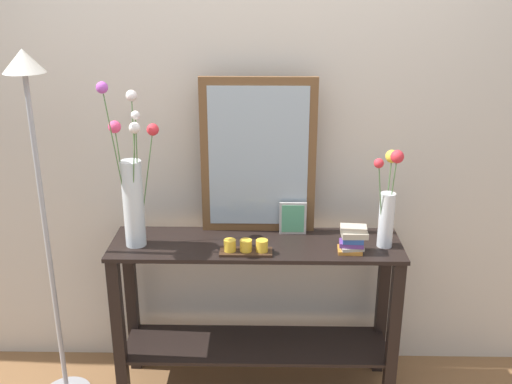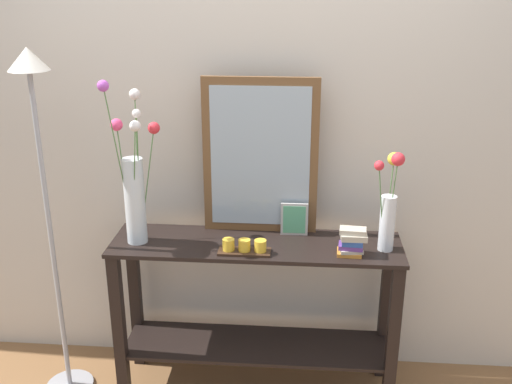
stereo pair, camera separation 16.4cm
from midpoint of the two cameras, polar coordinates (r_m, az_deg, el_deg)
The scene contains 9 objects.
wall_back at distance 3.00m, azimuth 2.06°, elevation 6.74°, with size 6.40×0.08×2.70m, color beige.
console_table at distance 3.03m, azimuth 1.58°, elevation -10.33°, with size 1.40×0.38×0.83m.
mirror_leaning at distance 2.89m, azimuth 2.05°, elevation 3.37°, with size 0.56×0.03×0.77m.
tall_vase_left at distance 2.83m, azimuth -9.95°, elevation 0.49°, with size 0.24×0.27×0.80m.
vase_right at distance 2.82m, azimuth 14.21°, elevation -1.32°, with size 0.13×0.17×0.48m.
candle_tray at distance 2.77m, azimuth 0.59°, elevation -5.33°, with size 0.24×0.09×0.07m.
picture_frame_small at distance 2.95m, azimuth 5.27°, elevation -2.63°, with size 0.13×0.01×0.17m.
book_stack at distance 2.79m, azimuth 10.83°, elevation -4.70°, with size 0.13×0.10×0.13m.
floor_lamp at distance 2.87m, azimuth -18.19°, elevation 1.67°, with size 0.24×0.24×1.75m.
Camera 2 is at (0.21, -2.60, 2.05)m, focal length 41.88 mm.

